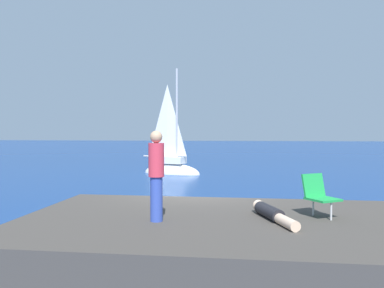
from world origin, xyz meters
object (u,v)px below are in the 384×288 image
Objects in this scene: beach_chair at (319,193)px; sailboat_near at (172,168)px; person_sunbather at (272,213)px; person_standing at (156,173)px.

sailboat_near is at bearing 166.57° from beach_chair.
beach_chair is (5.42, -15.91, 1.02)m from sailboat_near.
person_sunbather is 1.05× the size of person_standing.
person_standing is (-2.06, -0.37, 0.75)m from person_sunbather.
beach_chair is at bearing 93.15° from person_sunbather.
person_standing is 2.03× the size of beach_chair.
person_sunbather is 1.01m from beach_chair.
person_standing is 3.07m from beach_chair.
person_sunbather is at bearing -56.91° from person_standing.
person_standing is at bearing -64.56° from sailboat_near.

